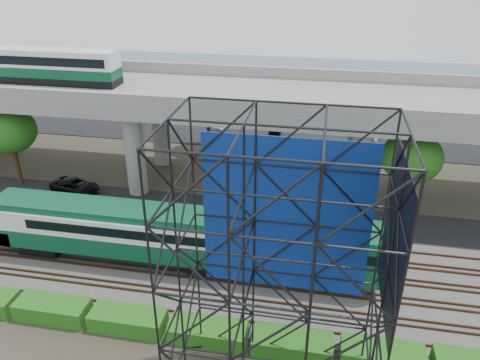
# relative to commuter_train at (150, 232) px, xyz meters

# --- Properties ---
(ground) EXTENTS (140.00, 140.00, 0.00)m
(ground) POSITION_rel_commuter_train_xyz_m (4.72, -2.00, -2.88)
(ground) COLOR #474233
(ground) RESTS_ON ground
(ballast_bed) EXTENTS (90.00, 12.00, 0.20)m
(ballast_bed) POSITION_rel_commuter_train_xyz_m (4.72, 0.00, -2.78)
(ballast_bed) COLOR slate
(ballast_bed) RESTS_ON ground
(service_road) EXTENTS (90.00, 5.00, 0.08)m
(service_road) POSITION_rel_commuter_train_xyz_m (4.72, 8.50, -2.84)
(service_road) COLOR black
(service_road) RESTS_ON ground
(parking_lot) EXTENTS (90.00, 18.00, 0.08)m
(parking_lot) POSITION_rel_commuter_train_xyz_m (4.72, 32.00, -2.84)
(parking_lot) COLOR black
(parking_lot) RESTS_ON ground
(harbor_water) EXTENTS (140.00, 40.00, 0.03)m
(harbor_water) POSITION_rel_commuter_train_xyz_m (4.72, 54.00, -2.87)
(harbor_water) COLOR #415A6C
(harbor_water) RESTS_ON ground
(rail_tracks) EXTENTS (90.00, 9.52, 0.16)m
(rail_tracks) POSITION_rel_commuter_train_xyz_m (4.72, -0.00, -2.60)
(rail_tracks) COLOR #472D1E
(rail_tracks) RESTS_ON ballast_bed
(commuter_train) EXTENTS (29.30, 3.06, 4.30)m
(commuter_train) POSITION_rel_commuter_train_xyz_m (0.00, 0.00, 0.00)
(commuter_train) COLOR black
(commuter_train) RESTS_ON rail_tracks
(overpass) EXTENTS (80.00, 12.00, 12.40)m
(overpass) POSITION_rel_commuter_train_xyz_m (3.37, 14.00, 5.33)
(overpass) COLOR #9E9B93
(overpass) RESTS_ON ground
(scaffold_tower) EXTENTS (9.36, 6.36, 15.00)m
(scaffold_tower) POSITION_rel_commuter_train_xyz_m (10.03, -9.98, 4.59)
(scaffold_tower) COLOR black
(scaffold_tower) RESTS_ON ground
(hedge_strip) EXTENTS (34.60, 1.80, 1.20)m
(hedge_strip) POSITION_rel_commuter_train_xyz_m (5.72, -6.30, -2.32)
(hedge_strip) COLOR #195814
(hedge_strip) RESTS_ON ground
(trees) EXTENTS (40.94, 16.94, 7.69)m
(trees) POSITION_rel_commuter_train_xyz_m (0.05, 14.17, 2.69)
(trees) COLOR #382314
(trees) RESTS_ON ground
(suv) EXTENTS (5.16, 3.22, 1.33)m
(suv) POSITION_rel_commuter_train_xyz_m (-11.12, 9.32, -2.14)
(suv) COLOR black
(suv) RESTS_ON service_road
(parked_cars) EXTENTS (35.45, 9.62, 1.29)m
(parked_cars) POSITION_rel_commuter_train_xyz_m (6.89, 31.65, -2.20)
(parked_cars) COLOR white
(parked_cars) RESTS_ON parking_lot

